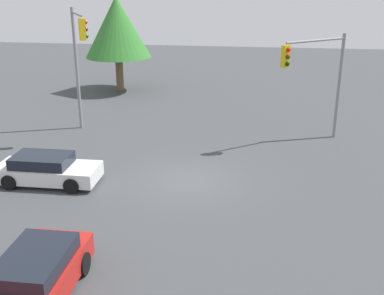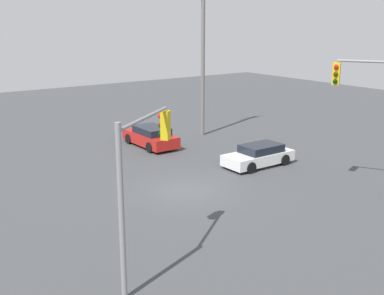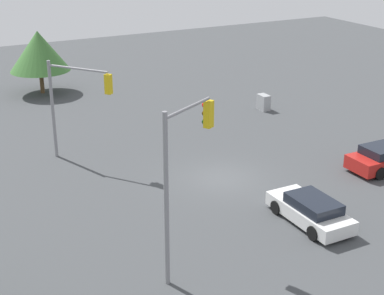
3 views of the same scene
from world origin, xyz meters
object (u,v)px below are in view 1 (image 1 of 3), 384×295
Objects in this scene: sedan_red at (34,279)px; traffic_signal_cross at (79,52)px; sedan_white at (47,169)px; traffic_signal_main at (318,70)px.

sedan_red is 0.68× the size of traffic_signal_cross.
sedan_red is 8.07m from sedan_white.
traffic_signal_cross is at bearing -36.07° from traffic_signal_main.
traffic_signal_main reaches higher than sedan_white.
traffic_signal_main is (11.73, 6.88, 3.24)m from sedan_white.
traffic_signal_main is at bearing 61.34° from traffic_signal_cross.
sedan_red is 15.19m from traffic_signal_cross.
sedan_red is at bearing 21.65° from traffic_signal_main.
traffic_signal_cross is (-3.60, 14.24, 3.86)m from sedan_red.
sedan_white is at bearing -68.91° from sedan_red.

